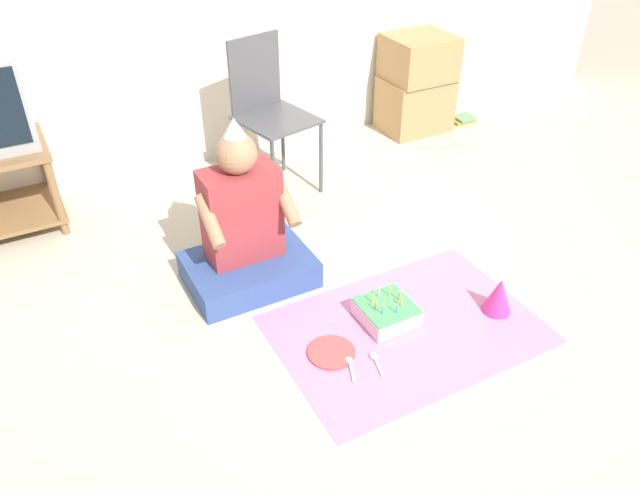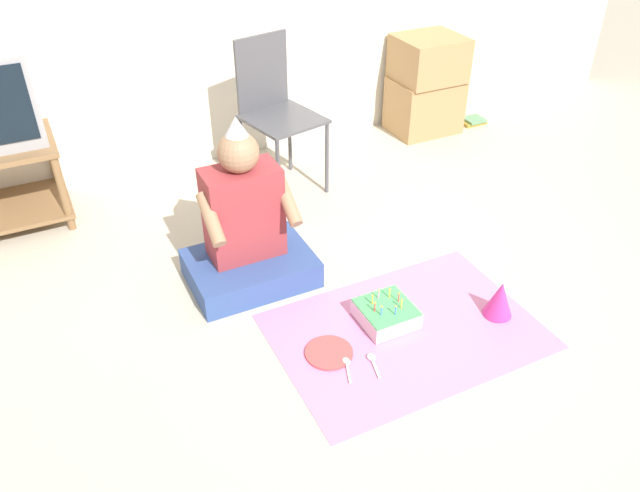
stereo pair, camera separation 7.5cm
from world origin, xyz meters
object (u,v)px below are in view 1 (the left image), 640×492
Objects in this scene: person_seated at (245,234)px; book_pile at (463,119)px; birthday_cake at (387,312)px; party_hat_blue at (499,295)px; cardboard_box_stack at (417,84)px; paper_plate at (331,352)px; folding_chair at (268,105)px.

book_pile is at bearing 25.07° from person_seated.
birthday_cake is 0.54m from party_hat_blue.
cardboard_box_stack is 2.48m from paper_plate.
party_hat_blue is at bearing -7.87° from paper_plate.
folding_chair is 1.33m from cardboard_box_stack.
party_hat_blue is (0.44, -1.63, -0.44)m from folding_chair.
folding_chair is at bearing -167.74° from cardboard_box_stack.
cardboard_box_stack is (1.29, 0.28, -0.19)m from folding_chair.
cardboard_box_stack is 2.10m from party_hat_blue.
folding_chair reaches higher than birthday_cake.
folding_chair is at bearing 75.29° from paper_plate.
person_seated is at bearing 126.70° from birthday_cake.
birthday_cake is (-1.77, -1.64, 0.03)m from book_pile.
birthday_cake is at bearing -128.25° from cardboard_box_stack.
person_seated is at bearing 140.12° from party_hat_blue.
person_seated is 0.78m from birthday_cake.
birthday_cake reaches higher than paper_plate.
birthday_cake is 1.34× the size of party_hat_blue.
person_seated is 4.10× the size of paper_plate.
cardboard_box_stack reaches higher than party_hat_blue.
folding_chair is 5.04× the size of party_hat_blue.
cardboard_box_stack is at bearing 12.26° from folding_chair.
party_hat_blue is at bearing -20.93° from birthday_cake.
party_hat_blue reaches higher than birthday_cake.
person_seated reaches higher than paper_plate.
person_seated is 3.55× the size of birthday_cake.
person_seated is (-2.22, -1.04, 0.25)m from book_pile.
folding_chair reaches higher than party_hat_blue.
book_pile is at bearing 6.71° from folding_chair.
cardboard_box_stack reaches higher than birthday_cake.
person_seated reaches higher than birthday_cake.
book_pile is 2.71m from paper_plate.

